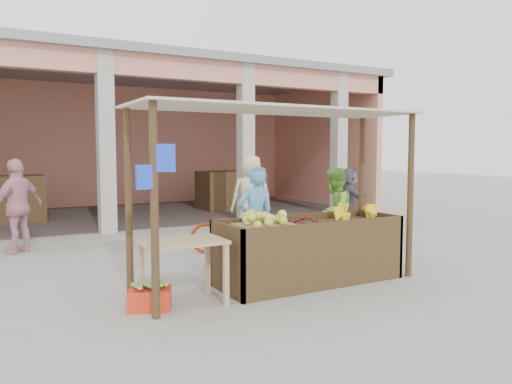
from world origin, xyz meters
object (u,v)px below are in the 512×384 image
red_crate (150,299)px  vendor_blue (255,216)px  motorcycle (235,228)px  fruit_stall (309,254)px  vendor_green (335,211)px  side_table (183,252)px

red_crate → vendor_blue: (1.93, 0.96, 0.73)m
motorcycle → fruit_stall: bearing=-162.8°
fruit_stall → red_crate: size_ratio=5.50×
fruit_stall → red_crate: 2.33m
vendor_green → motorcycle: vendor_green is taller
fruit_stall → vendor_blue: bearing=114.5°
fruit_stall → vendor_blue: size_ratio=1.52×
fruit_stall → red_crate: (-2.31, -0.11, -0.28)m
vendor_green → motorcycle: 1.84m
red_crate → vendor_blue: size_ratio=0.28×
vendor_green → motorcycle: (-1.23, 1.32, -0.37)m
fruit_stall → side_table: (-1.91, -0.12, 0.24)m
side_table → vendor_green: bearing=20.9°
motorcycle → side_table: bearing=160.1°
side_table → red_crate: 0.66m
fruit_stall → side_table: bearing=-176.3°
vendor_green → side_table: bearing=-8.4°
motorcycle → vendor_blue: bearing=-177.5°
fruit_stall → vendor_blue: 1.04m
vendor_blue → vendor_green: 1.65m
side_table → vendor_blue: vendor_blue is taller
red_crate → vendor_green: bearing=41.7°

